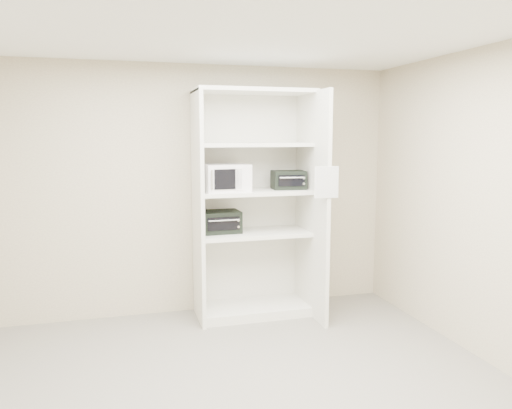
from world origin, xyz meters
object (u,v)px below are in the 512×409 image
object	(u,v)px
toaster_oven_upper	(288,180)
toaster_oven_lower	(220,222)
microwave	(225,178)
shelving_unit	(258,212)

from	to	relation	value
toaster_oven_upper	toaster_oven_lower	xyz separation A→B (m)	(-0.74, 0.07, -0.43)
microwave	toaster_oven_lower	world-z (taller)	microwave
shelving_unit	microwave	bearing A→B (deg)	-174.70
toaster_oven_upper	toaster_oven_lower	size ratio (longest dim) A/B	0.84
toaster_oven_lower	toaster_oven_upper	bearing A→B (deg)	-7.19
toaster_oven_lower	microwave	bearing A→B (deg)	-64.62
shelving_unit	toaster_oven_lower	world-z (taller)	shelving_unit
shelving_unit	microwave	xyz separation A→B (m)	(-0.36, -0.03, 0.38)
toaster_oven_upper	toaster_oven_lower	world-z (taller)	toaster_oven_upper
microwave	toaster_oven_upper	world-z (taller)	microwave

